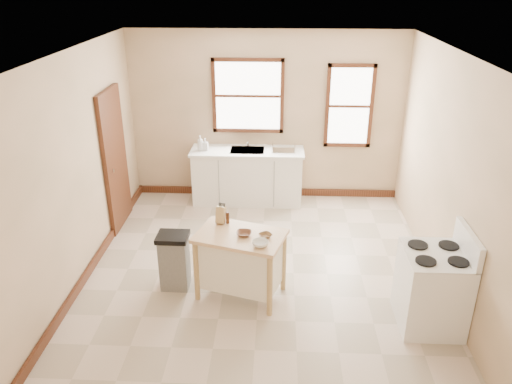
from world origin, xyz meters
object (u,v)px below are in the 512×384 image
Objects in this scene: soap_bottle_b at (205,144)px; bowl_c at (260,244)px; kitchen_island at (241,265)px; trash_bin at (174,261)px; pepper_grinder at (228,218)px; soap_bottle_a at (200,143)px; dish_rack at (284,148)px; bowl_a at (244,234)px; bowl_b at (265,235)px; gas_stove at (433,279)px; knife_block at (221,215)px.

soap_bottle_b reaches higher than bowl_c.
kitchen_island reaches higher than trash_bin.
pepper_grinder reaches higher than trash_bin.
soap_bottle_a is 1.36m from dish_rack.
bowl_a reaches higher than kitchen_island.
bowl_c reaches higher than kitchen_island.
dish_rack reaches higher than pepper_grinder.
soap_bottle_a is at bearing 124.81° from kitchen_island.
gas_stove reaches higher than bowl_b.
bowl_c is at bearing 174.21° from gas_stove.
gas_stove reaches higher than bowl_a.
bowl_b is 0.77× the size of bowl_c.
dish_rack is at bearing 85.43° from bowl_b.
knife_block is 0.73m from bowl_c.
kitchen_island is 0.64m from knife_block.
dish_rack is at bearing 83.75° from knife_block.
gas_stove is (2.90, -3.08, -0.44)m from soap_bottle_b.
gas_stove is (2.38, -0.72, -0.35)m from knife_block.
kitchen_island is (-0.51, -2.65, -0.55)m from dish_rack.
soap_bottle_b is at bearing 133.21° from gas_stove.
kitchen_island is at bearing 172.35° from bowl_b.
bowl_a is at bearing -72.12° from soap_bottle_b.
pepper_grinder is 0.85× the size of bowl_a.
bowl_a is 1.00m from trash_bin.
kitchen_island is at bearing -7.70° from trash_bin.
soap_bottle_a is 1.38× the size of bowl_c.
bowl_a reaches higher than bowl_b.
bowl_c is at bearing -91.92° from dish_rack.
trash_bin is (-1.07, 0.37, -0.49)m from bowl_c.
knife_block reaches higher than pepper_grinder.
knife_block is at bearing 149.71° from bowl_b.
soap_bottle_a is 0.35× the size of trash_bin.
dish_rack is 2.67× the size of bowl_b.
knife_block is at bearing 133.16° from bowl_c.
soap_bottle_a is 2.42m from knife_block.
knife_block is 1.40× the size of bowl_b.
bowl_b is at bearing -18.63° from knife_block.
soap_bottle_a is 3.08m from bowl_c.
dish_rack is 0.52× the size of trash_bin.
trash_bin is at bearing 171.78° from bowl_b.
soap_bottle_a is at bearing 110.83° from bowl_c.
bowl_b is (0.47, -0.32, -0.06)m from pepper_grinder.
bowl_a is at bearing 168.42° from gas_stove.
knife_block reaches higher than bowl_b.
knife_block is at bearing -104.58° from dish_rack.
bowl_a is 0.24× the size of trash_bin.
dish_rack is 2.92m from trash_bin.
kitchen_island is 5.05× the size of knife_block.
soap_bottle_b is 2.44m from pepper_grinder.
knife_block is (0.52, -2.36, -0.09)m from soap_bottle_b.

